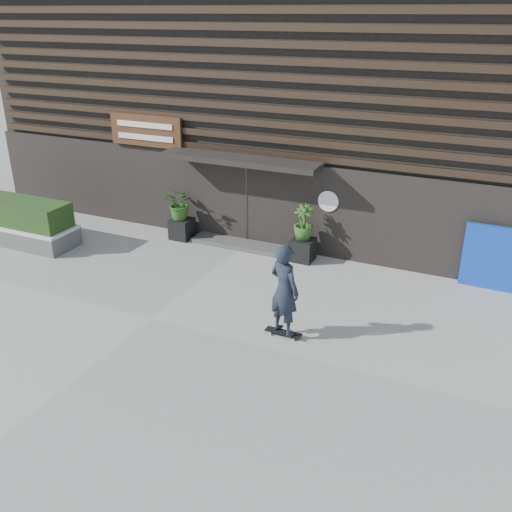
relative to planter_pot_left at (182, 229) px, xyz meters
The scene contains 12 objects.
ground 4.80m from the planter_pot_left, 66.64° to the right, with size 80.00×80.00×0.00m, color #9E9C96.
entrance_step 1.93m from the planter_pot_left, ahead, with size 3.00×0.80×0.12m, color #454543.
planter_pot_left is the anchor object (origin of this frame).
bamboo_left 0.78m from the planter_pot_left, ahead, with size 0.86×0.75×0.96m, color #2D591E.
planter_pot_right 3.80m from the planter_pot_left, ahead, with size 0.60×0.60×0.60m, color black.
bamboo_right 3.88m from the planter_pot_left, ahead, with size 0.54×0.54×0.96m, color #2D591E.
raised_bed 4.68m from the planter_pot_left, 152.22° to the right, with size 3.50×1.20×0.50m, color #4F4F4D.
snow_layer 4.68m from the planter_pot_left, 152.22° to the right, with size 3.50×1.20×0.08m, color silver.
hedge 4.72m from the planter_pot_left, 152.22° to the right, with size 3.30×1.00×0.70m, color #1E3915.
blue_tarp 8.68m from the planter_pot_left, ahead, with size 1.71×0.12×1.60m, color #0D35AB.
building 6.94m from the planter_pot_left, 71.14° to the left, with size 18.00×11.00×8.00m.
skateboarder 6.18m from the planter_pot_left, 38.50° to the right, with size 0.83×0.70×2.05m.
Camera 1 is at (6.61, -8.82, 6.23)m, focal length 39.56 mm.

